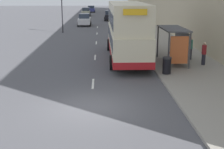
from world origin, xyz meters
The scene contains 17 objects.
ground_plane centered at (0.00, 0.00, 0.00)m, with size 220.00×220.00×0.00m, color #515156.
pavement centered at (6.50, 38.50, 0.07)m, with size 5.00×93.00×0.14m.
lane_mark_0 centered at (0.00, 3.78, 0.01)m, with size 0.12×2.00×0.01m.
lane_mark_1 centered at (0.00, 11.22, 0.01)m, with size 0.12×2.00×0.01m.
lane_mark_2 centered at (0.00, 18.67, 0.01)m, with size 0.12×2.00×0.01m.
lane_mark_3 centered at (0.00, 26.11, 0.01)m, with size 0.12×2.00×0.01m.
lane_mark_4 centered at (0.00, 33.55, 0.01)m, with size 0.12×2.00×0.01m.
bus_shelter centered at (5.77, 8.26, 1.88)m, with size 1.60×4.20×2.48m.
double_decker_bus_near centered at (2.47, 10.52, 2.29)m, with size 2.85×11.19×4.30m.
car_0 centered at (-2.73, 56.51, 0.88)m, with size 1.94×3.95×1.79m.
car_1 centered at (-2.06, 35.95, 0.90)m, with size 2.04×4.37×1.84m.
car_2 centered at (2.14, 44.93, 0.89)m, with size 1.97×4.34×1.80m.
car_3 centered at (-1.93, 69.30, 0.84)m, with size 2.03×4.13×1.68m.
pedestrian_at_shelter centered at (7.17, 9.51, 1.02)m, with size 0.34×0.34×1.72m.
pedestrian_1 centered at (7.62, 7.71, 0.95)m, with size 0.32×0.32×1.59m.
litter_bin centered at (4.55, 5.36, 0.67)m, with size 0.55×0.55×1.05m.
traffic_light_far_kerb centered at (-4.40, 27.07, 3.49)m, with size 0.30×0.32×5.21m.
Camera 1 is at (0.47, -13.33, 5.06)m, focal length 50.00 mm.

